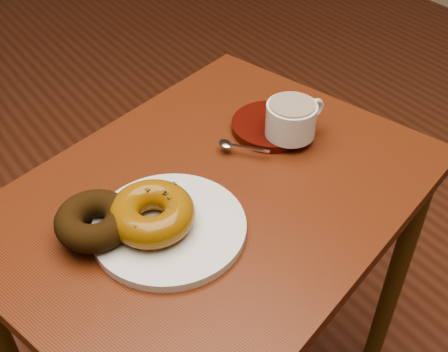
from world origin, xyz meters
TOP-DOWN VIEW (x-y plane):
  - cafe_table at (0.21, -0.02)m, footprint 0.83×0.70m
  - donut_plate at (0.10, -0.05)m, footprint 0.33×0.33m
  - donut_cinnamon at (0.01, -0.00)m, footprint 0.16×0.16m
  - donut_caramel at (0.08, -0.04)m, footprint 0.15×0.15m
  - saucer at (0.39, 0.05)m, footprint 0.20×0.20m
  - coffee_cup at (0.40, 0.01)m, footprint 0.12×0.09m
  - teaspoon at (0.29, 0.04)m, footprint 0.06×0.08m

SIDE VIEW (x-z plane):
  - cafe_table at x=0.21m, z-range 0.23..0.91m
  - donut_plate at x=0.10m, z-range 0.68..0.69m
  - saucer at x=0.39m, z-range 0.68..0.70m
  - teaspoon at x=0.29m, z-range 0.70..0.70m
  - donut_cinnamon at x=0.01m, z-range 0.69..0.74m
  - donut_caramel at x=0.08m, z-range 0.69..0.74m
  - coffee_cup at x=0.40m, z-range 0.70..0.76m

